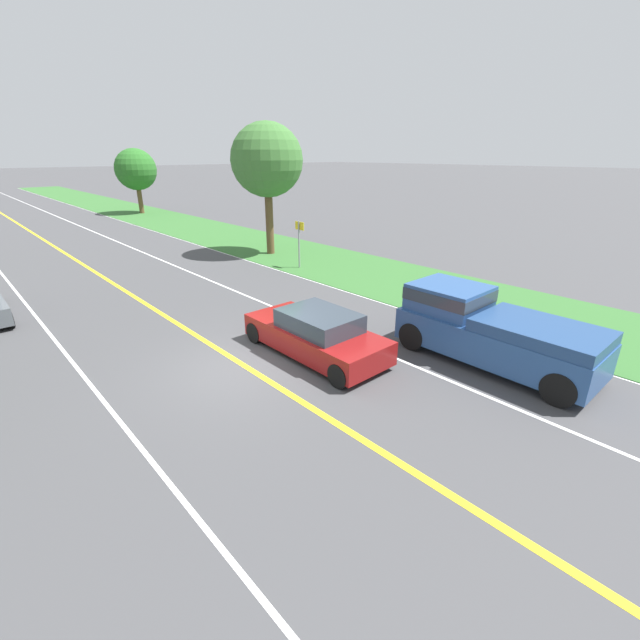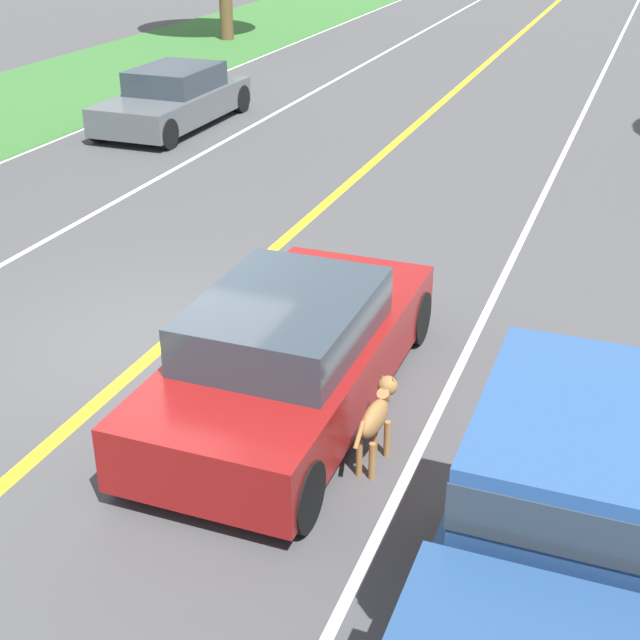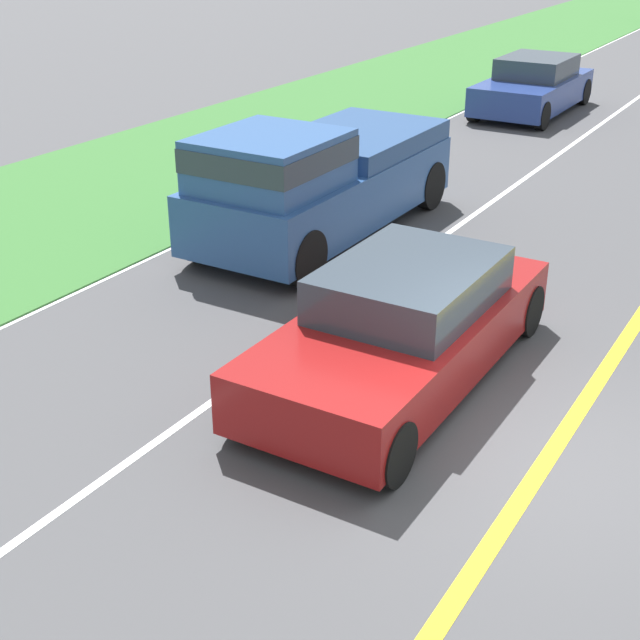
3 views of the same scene
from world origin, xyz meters
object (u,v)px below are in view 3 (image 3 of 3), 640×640
(ego_car, at_px, (403,326))
(dog, at_px, (343,294))
(car_trailing_near, at_px, (533,87))
(pickup_truck, at_px, (317,178))

(ego_car, distance_m, dog, 1.34)
(ego_car, bearing_deg, car_trailing_near, -76.62)
(dog, relative_size, car_trailing_near, 0.24)
(pickup_truck, height_order, car_trailing_near, pickup_truck)
(ego_car, height_order, dog, ego_car)
(ego_car, relative_size, pickup_truck, 0.86)
(pickup_truck, bearing_deg, ego_car, 133.02)
(dog, distance_m, car_trailing_near, 14.02)
(ego_car, distance_m, pickup_truck, 4.83)
(ego_car, relative_size, dog, 4.46)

